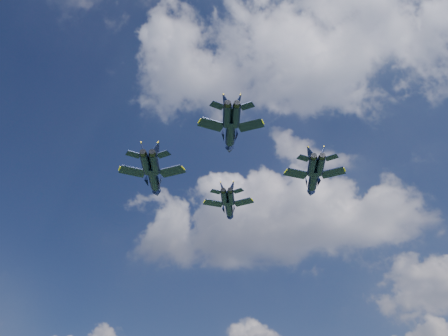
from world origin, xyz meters
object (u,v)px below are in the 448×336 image
jet_right (313,180)px  jet_slot (230,133)px  jet_left (154,178)px  jet_lead (229,208)px

jet_right → jet_slot: bearing=-136.9°
jet_left → jet_right: size_ratio=1.09×
jet_lead → jet_slot: 32.24m
jet_lead → jet_left: 23.55m
jet_right → jet_slot: 22.90m
jet_slot → jet_lead: bearing=88.4°
jet_lead → jet_left: size_ratio=0.87×
jet_lead → jet_right: bearing=-40.7°
jet_slot → jet_left: bearing=135.1°
jet_lead → jet_right: size_ratio=0.95×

